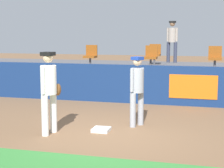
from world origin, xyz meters
TOP-DOWN VIEW (x-y plane):
  - ground_plane at (0.00, 0.00)m, footprint 60.00×60.00m
  - first_base at (-0.29, 0.16)m, footprint 0.40×0.40m
  - player_fielder_home at (-1.38, -0.34)m, footprint 0.43×0.57m
  - player_runner_visitor at (0.42, 0.88)m, footprint 0.45×0.45m
  - field_wall at (0.01, 3.86)m, footprint 18.00×0.26m
  - bleacher_platform at (0.00, 6.43)m, footprint 18.00×4.80m
  - seat_front_left at (-2.22, 5.30)m, footprint 0.44×0.44m
  - seat_back_center at (-0.03, 7.10)m, footprint 0.47×0.44m
  - seat_front_center at (0.09, 5.30)m, footprint 0.45×0.44m
  - seat_front_right at (2.33, 5.30)m, footprint 0.45×0.44m
  - spectator_hooded at (0.55, 8.32)m, footprint 0.49×0.42m

SIDE VIEW (x-z plane):
  - ground_plane at x=0.00m, z-range 0.00..0.00m
  - first_base at x=-0.29m, z-range 0.00..0.08m
  - bleacher_platform at x=0.00m, z-range 0.00..1.03m
  - field_wall at x=0.01m, z-range 0.00..1.27m
  - player_runner_visitor at x=0.42m, z-range 0.14..1.88m
  - player_fielder_home at x=-1.38m, z-range 0.15..2.04m
  - seat_front_left at x=-2.22m, z-range 1.08..1.92m
  - seat_front_center at x=0.09m, z-range 1.08..1.92m
  - seat_front_right at x=2.33m, z-range 1.08..1.92m
  - seat_back_center at x=-0.03m, z-range 1.08..1.92m
  - spectator_hooded at x=0.55m, z-range 1.17..2.98m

